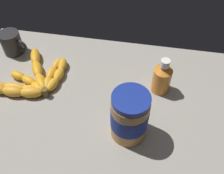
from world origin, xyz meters
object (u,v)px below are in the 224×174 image
Objects in this scene: banana_bunch at (33,79)px; honey_bottle at (162,78)px; peanut_butter_jar at (129,116)px; coffee_mug at (12,43)px.

banana_bunch is 1.88× the size of honey_bottle.
peanut_butter_jar is 19.40cm from honey_bottle.
peanut_butter_jar reaches higher than coffee_mug.
honey_bottle is (7.96, 17.55, -2.27)cm from peanut_butter_jar.
honey_bottle reaches higher than coffee_mug.
honey_bottle is 1.19× the size of coffee_mug.
peanut_butter_jar is at bearing -29.73° from coffee_mug.
banana_bunch is 18.68cm from coffee_mug.
coffee_mug is (-12.76, 13.38, 2.65)cm from banana_bunch.
peanut_butter_jar is at bearing -114.40° from honey_bottle.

